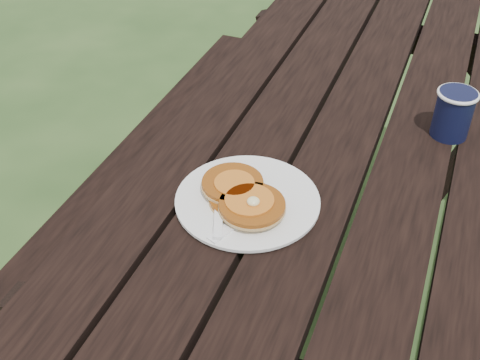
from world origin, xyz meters
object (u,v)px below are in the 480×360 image
(picnic_table, at_px, (332,247))
(plate, at_px, (248,201))
(pancake_stack, at_px, (243,196))
(coffee_cup, at_px, (454,111))

(picnic_table, xyz_separation_m, plate, (-0.11, -0.33, 0.39))
(picnic_table, distance_m, pancake_stack, 0.54)
(pancake_stack, height_order, coffee_cup, coffee_cup)
(picnic_table, height_order, coffee_cup, coffee_cup)
(plate, height_order, coffee_cup, coffee_cup)
(plate, distance_m, pancake_stack, 0.02)
(plate, height_order, pancake_stack, pancake_stack)
(picnic_table, bearing_deg, pancake_stack, -108.78)
(picnic_table, height_order, pancake_stack, pancake_stack)
(picnic_table, xyz_separation_m, pancake_stack, (-0.12, -0.34, 0.41))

